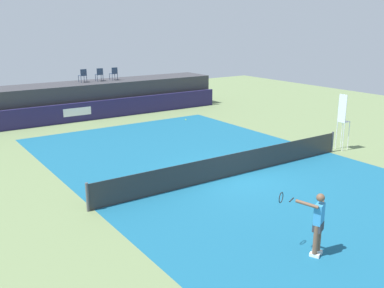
{
  "coord_description": "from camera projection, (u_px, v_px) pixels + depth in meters",
  "views": [
    {
      "loc": [
        -10.91,
        -13.04,
        6.03
      ],
      "look_at": [
        -0.66,
        2.0,
        1.0
      ],
      "focal_mm": 40.93,
      "sensor_mm": 36.0,
      "label": 1
    }
  ],
  "objects": [
    {
      "name": "spectator_chair_center",
      "position": [
        114.0,
        73.0,
        30.38
      ],
      "size": [
        0.46,
        0.46,
        0.89
      ],
      "color": "#2D3D56",
      "rests_on": "spectator_platform"
    },
    {
      "name": "spectator_chair_far_left",
      "position": [
        83.0,
        75.0,
        29.26
      ],
      "size": [
        0.47,
        0.47,
        0.89
      ],
      "color": "#2D3D56",
      "rests_on": "spectator_platform"
    },
    {
      "name": "tennis_net",
      "position": [
        233.0,
        165.0,
        17.79
      ],
      "size": [
        12.4,
        0.02,
        0.95
      ],
      "primitive_type": "cube",
      "color": "#2D2D2D",
      "rests_on": "ground"
    },
    {
      "name": "spectator_chair_left",
      "position": [
        99.0,
        74.0,
        29.83
      ],
      "size": [
        0.47,
        0.47,
        0.89
      ],
      "color": "#2D3D56",
      "rests_on": "spectator_platform"
    },
    {
      "name": "tennis_player",
      "position": [
        317.0,
        222.0,
        11.56
      ],
      "size": [
        1.02,
        1.07,
        1.77
      ],
      "color": "white",
      "rests_on": "court_inner"
    },
    {
      "name": "umpire_chair",
      "position": [
        343.0,
        118.0,
        21.2
      ],
      "size": [
        0.44,
        0.44,
        2.76
      ],
      "color": "white",
      "rests_on": "ground"
    },
    {
      "name": "court_inner",
      "position": [
        233.0,
        176.0,
        17.91
      ],
      "size": [
        12.0,
        22.0,
        0.0
      ],
      "primitive_type": "cube",
      "color": "#16597A",
      "rests_on": "ground"
    },
    {
      "name": "tennis_ball",
      "position": [
        186.0,
        120.0,
        28.22
      ],
      "size": [
        0.07,
        0.07,
        0.07
      ],
      "primitive_type": "sphere",
      "color": "#D8EA33",
      "rests_on": "court_inner"
    },
    {
      "name": "net_post_far",
      "position": [
        332.0,
        142.0,
        21.15
      ],
      "size": [
        0.1,
        0.1,
        1.0
      ],
      "primitive_type": "cylinder",
      "color": "#4C4C51",
      "rests_on": "ground"
    },
    {
      "name": "ground_plane",
      "position": [
        192.0,
        158.0,
        20.3
      ],
      "size": [
        48.0,
        48.0,
        0.0
      ],
      "primitive_type": "plane",
      "color": "#6B7F51"
    },
    {
      "name": "spectator_platform",
      "position": [
        90.0,
        98.0,
        29.8
      ],
      "size": [
        18.0,
        2.8,
        2.2
      ],
      "primitive_type": "cube",
      "color": "#38383D",
      "rests_on": "ground"
    },
    {
      "name": "net_post_near",
      "position": [
        87.0,
        197.0,
        14.41
      ],
      "size": [
        0.1,
        0.1,
        1.0
      ],
      "primitive_type": "cylinder",
      "color": "#4C4C51",
      "rests_on": "ground"
    },
    {
      "name": "sponsor_wall",
      "position": [
        101.0,
        110.0,
        28.5
      ],
      "size": [
        18.0,
        0.22,
        1.2
      ],
      "color": "#231E4C",
      "rests_on": "ground"
    }
  ]
}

